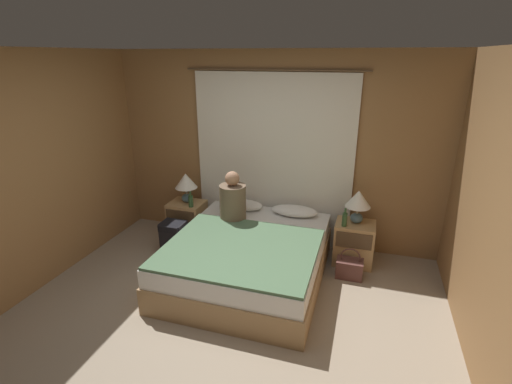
{
  "coord_description": "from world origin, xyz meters",
  "views": [
    {
      "loc": [
        1.17,
        -2.57,
        2.43
      ],
      "look_at": [
        0.0,
        1.22,
        0.95
      ],
      "focal_mm": 26.0,
      "sensor_mm": 36.0,
      "label": 1
    }
  ],
  "objects_px": {
    "lamp_right": "(358,201)",
    "person_left_in_bed": "(233,200)",
    "beer_bottle_on_left_stand": "(191,201)",
    "nightstand_right": "(354,243)",
    "bed": "(248,258)",
    "beer_bottle_on_right_stand": "(345,219)",
    "pillow_left": "(241,204)",
    "pillow_right": "(294,211)",
    "nightstand_left": "(188,220)",
    "backpack_on_floor": "(174,236)",
    "lamp_left": "(186,183)",
    "handbag_on_floor": "(349,268)"
  },
  "relations": [
    {
      "from": "pillow_right",
      "to": "beer_bottle_on_right_stand",
      "type": "height_order",
      "value": "beer_bottle_on_right_stand"
    },
    {
      "from": "bed",
      "to": "nightstand_right",
      "type": "relative_size",
      "value": 3.66
    },
    {
      "from": "nightstand_right",
      "to": "beer_bottle_on_left_stand",
      "type": "distance_m",
      "value": 2.15
    },
    {
      "from": "nightstand_right",
      "to": "person_left_in_bed",
      "type": "xyz_separation_m",
      "value": [
        -1.47,
        -0.26,
        0.49
      ]
    },
    {
      "from": "lamp_right",
      "to": "pillow_right",
      "type": "relative_size",
      "value": 0.69
    },
    {
      "from": "bed",
      "to": "lamp_left",
      "type": "relative_size",
      "value": 4.72
    },
    {
      "from": "nightstand_left",
      "to": "lamp_right",
      "type": "height_order",
      "value": "lamp_right"
    },
    {
      "from": "nightstand_left",
      "to": "lamp_left",
      "type": "relative_size",
      "value": 1.29
    },
    {
      "from": "handbag_on_floor",
      "to": "beer_bottle_on_right_stand",
      "type": "bearing_deg",
      "value": 115.86
    },
    {
      "from": "lamp_right",
      "to": "person_left_in_bed",
      "type": "relative_size",
      "value": 0.66
    },
    {
      "from": "pillow_left",
      "to": "backpack_on_floor",
      "type": "height_order",
      "value": "pillow_left"
    },
    {
      "from": "lamp_right",
      "to": "beer_bottle_on_left_stand",
      "type": "relative_size",
      "value": 1.87
    },
    {
      "from": "nightstand_right",
      "to": "beer_bottle_on_right_stand",
      "type": "height_order",
      "value": "beer_bottle_on_right_stand"
    },
    {
      "from": "lamp_left",
      "to": "beer_bottle_on_right_stand",
      "type": "distance_m",
      "value": 2.14
    },
    {
      "from": "beer_bottle_on_right_stand",
      "to": "handbag_on_floor",
      "type": "xyz_separation_m",
      "value": [
        0.11,
        -0.23,
        -0.5
      ]
    },
    {
      "from": "lamp_left",
      "to": "lamp_right",
      "type": "xyz_separation_m",
      "value": [
        2.25,
        0.0,
        0.0
      ]
    },
    {
      "from": "lamp_right",
      "to": "person_left_in_bed",
      "type": "distance_m",
      "value": 1.5
    },
    {
      "from": "bed",
      "to": "lamp_right",
      "type": "bearing_deg",
      "value": 32.99
    },
    {
      "from": "bed",
      "to": "nightstand_left",
      "type": "relative_size",
      "value": 3.66
    },
    {
      "from": "nightstand_right",
      "to": "person_left_in_bed",
      "type": "bearing_deg",
      "value": -169.98
    },
    {
      "from": "backpack_on_floor",
      "to": "lamp_right",
      "type": "bearing_deg",
      "value": 11.65
    },
    {
      "from": "bed",
      "to": "person_left_in_bed",
      "type": "bearing_deg",
      "value": 128.07
    },
    {
      "from": "lamp_left",
      "to": "pillow_right",
      "type": "bearing_deg",
      "value": 1.84
    },
    {
      "from": "handbag_on_floor",
      "to": "backpack_on_floor",
      "type": "bearing_deg",
      "value": -177.84
    },
    {
      "from": "bed",
      "to": "beer_bottle_on_right_stand",
      "type": "height_order",
      "value": "beer_bottle_on_right_stand"
    },
    {
      "from": "pillow_left",
      "to": "person_left_in_bed",
      "type": "xyz_separation_m",
      "value": [
        0.02,
        -0.34,
        0.19
      ]
    },
    {
      "from": "lamp_right",
      "to": "beer_bottle_on_left_stand",
      "type": "height_order",
      "value": "lamp_right"
    },
    {
      "from": "lamp_left",
      "to": "person_left_in_bed",
      "type": "bearing_deg",
      "value": -20.37
    },
    {
      "from": "bed",
      "to": "handbag_on_floor",
      "type": "distance_m",
      "value": 1.17
    },
    {
      "from": "lamp_right",
      "to": "lamp_left",
      "type": "bearing_deg",
      "value": 180.0
    },
    {
      "from": "pillow_left",
      "to": "beer_bottle_on_right_stand",
      "type": "xyz_separation_m",
      "value": [
        1.36,
        -0.19,
        0.05
      ]
    },
    {
      "from": "pillow_left",
      "to": "backpack_on_floor",
      "type": "xyz_separation_m",
      "value": [
        -0.74,
        -0.51,
        -0.33
      ]
    },
    {
      "from": "bed",
      "to": "nightstand_left",
      "type": "xyz_separation_m",
      "value": [
        -1.13,
        0.7,
        0.02
      ]
    },
    {
      "from": "nightstand_right",
      "to": "pillow_right",
      "type": "height_order",
      "value": "pillow_right"
    },
    {
      "from": "beer_bottle_on_right_stand",
      "to": "person_left_in_bed",
      "type": "bearing_deg",
      "value": -173.74
    },
    {
      "from": "beer_bottle_on_right_stand",
      "to": "backpack_on_floor",
      "type": "relative_size",
      "value": 0.53
    },
    {
      "from": "bed",
      "to": "pillow_left",
      "type": "relative_size",
      "value": 3.26
    },
    {
      "from": "person_left_in_bed",
      "to": "beer_bottle_on_right_stand",
      "type": "distance_m",
      "value": 1.36
    },
    {
      "from": "beer_bottle_on_left_stand",
      "to": "beer_bottle_on_right_stand",
      "type": "relative_size",
      "value": 0.97
    },
    {
      "from": "bed",
      "to": "pillow_right",
      "type": "bearing_deg",
      "value": 65.12
    },
    {
      "from": "beer_bottle_on_right_stand",
      "to": "backpack_on_floor",
      "type": "xyz_separation_m",
      "value": [
        -2.1,
        -0.32,
        -0.38
      ]
    },
    {
      "from": "lamp_right",
      "to": "backpack_on_floor",
      "type": "bearing_deg",
      "value": -168.35
    },
    {
      "from": "nightstand_left",
      "to": "lamp_left",
      "type": "distance_m",
      "value": 0.54
    },
    {
      "from": "pillow_right",
      "to": "handbag_on_floor",
      "type": "xyz_separation_m",
      "value": [
        0.75,
        -0.42,
        -0.45
      ]
    },
    {
      "from": "backpack_on_floor",
      "to": "nightstand_left",
      "type": "bearing_deg",
      "value": 92.76
    },
    {
      "from": "person_left_in_bed",
      "to": "handbag_on_floor",
      "type": "height_order",
      "value": "person_left_in_bed"
    },
    {
      "from": "pillow_left",
      "to": "pillow_right",
      "type": "relative_size",
      "value": 1.0
    },
    {
      "from": "beer_bottle_on_right_stand",
      "to": "nightstand_right",
      "type": "bearing_deg",
      "value": 41.02
    },
    {
      "from": "bed",
      "to": "person_left_in_bed",
      "type": "relative_size",
      "value": 3.12
    },
    {
      "from": "handbag_on_floor",
      "to": "pillow_left",
      "type": "bearing_deg",
      "value": 163.91
    }
  ]
}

